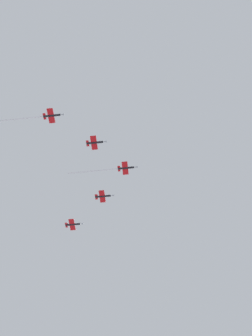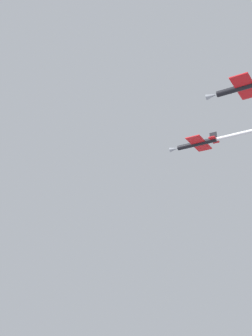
{
  "view_description": "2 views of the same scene",
  "coord_description": "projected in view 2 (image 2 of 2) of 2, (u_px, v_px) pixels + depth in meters",
  "views": [
    {
      "loc": [
        -67.14,
        10.67,
        1.96
      ],
      "look_at": [
        10.37,
        -6.23,
        167.24
      ],
      "focal_mm": 38.19,
      "sensor_mm": 36.0,
      "label": 1
    },
    {
      "loc": [
        90.35,
        -3.51,
        129.76
      ],
      "look_at": [
        16.8,
        -19.68,
        160.49
      ],
      "focal_mm": 45.52,
      "sensor_mm": 36.0,
      "label": 2
    }
  ],
  "objects": [
    {
      "name": "jet_lead",
      "position": [
        235.0,
        135.0,
        83.27
      ],
      "size": [
        13.64,
        34.87,
        2.18
      ],
      "rotation": [
        0.0,
        0.0,
        2.82
      ],
      "color": "black"
    },
    {
      "name": "jet_port_inner",
      "position": [
        241.0,
        88.0,
        68.23
      ],
      "size": [
        7.96,
        10.44,
        2.18
      ],
      "rotation": [
        0.0,
        0.0,
        2.82
      ],
      "color": "black"
    }
  ]
}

